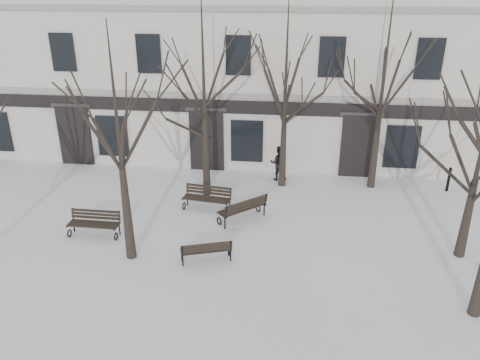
% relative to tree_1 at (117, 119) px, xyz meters
% --- Properties ---
extents(ground, '(100.00, 100.00, 0.00)m').
position_rel_tree_1_xyz_m(ground, '(4.61, -0.03, -4.69)').
color(ground, white).
rests_on(ground, ground).
extents(building, '(40.40, 10.20, 11.40)m').
position_rel_tree_1_xyz_m(building, '(4.61, 12.93, 0.82)').
color(building, silver).
rests_on(building, ground).
extents(tree_1, '(5.26, 5.26, 7.51)m').
position_rel_tree_1_xyz_m(tree_1, '(0.00, 0.00, 0.00)').
color(tree_1, black).
rests_on(tree_1, ground).
extents(tree_4, '(5.85, 5.85, 8.36)m').
position_rel_tree_1_xyz_m(tree_4, '(1.59, 5.12, 0.53)').
color(tree_4, black).
rests_on(tree_4, ground).
extents(tree_5, '(5.60, 5.60, 8.00)m').
position_rel_tree_1_xyz_m(tree_5, '(4.73, 6.45, 0.31)').
color(tree_5, black).
rests_on(tree_5, ground).
extents(tree_6, '(5.83, 5.83, 8.32)m').
position_rel_tree_1_xyz_m(tree_6, '(8.65, 6.74, 0.51)').
color(tree_6, black).
rests_on(tree_6, ground).
extents(bench_0, '(1.83, 0.69, 0.92)m').
position_rel_tree_1_xyz_m(bench_0, '(-1.75, 1.23, -4.19)').
color(bench_0, black).
rests_on(bench_0, ground).
extents(bench_1, '(1.72, 1.06, 0.82)m').
position_rel_tree_1_xyz_m(bench_1, '(2.52, -0.00, -4.25)').
color(bench_1, black).
rests_on(bench_1, ground).
extents(bench_3, '(1.96, 0.95, 0.95)m').
position_rel_tree_1_xyz_m(bench_3, '(1.87, 3.72, -4.18)').
color(bench_3, black).
rests_on(bench_3, ground).
extents(bench_4, '(1.87, 1.78, 0.97)m').
position_rel_tree_1_xyz_m(bench_4, '(3.39, 2.93, -4.16)').
color(bench_4, black).
rests_on(bench_4, ground).
extents(bollard_a, '(0.13, 0.13, 0.99)m').
position_rel_tree_1_xyz_m(bollard_a, '(1.28, 6.29, -4.16)').
color(bollard_a, black).
rests_on(bollard_a, ground).
extents(bollard_b, '(0.14, 0.14, 1.09)m').
position_rel_tree_1_xyz_m(bollard_b, '(11.86, 6.66, -4.11)').
color(bollard_b, black).
rests_on(bollard_b, ground).
extents(pedestrian_b, '(0.80, 0.62, 1.62)m').
position_rel_tree_1_xyz_m(pedestrian_b, '(4.54, 7.04, -4.69)').
color(pedestrian_b, black).
rests_on(pedestrian_b, ground).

